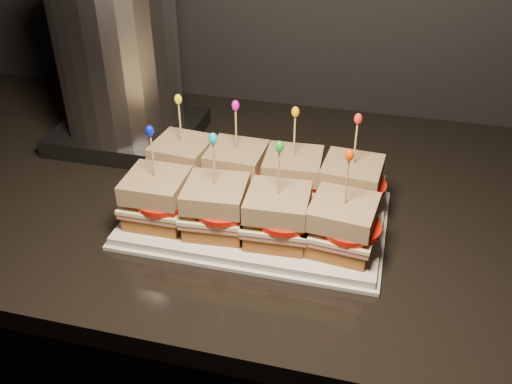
# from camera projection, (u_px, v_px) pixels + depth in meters

# --- Properties ---
(cabinet) EXTENTS (2.15, 0.69, 0.91)m
(cabinet) POSITION_uv_depth(u_px,v_px,m) (248.00, 373.00, 1.25)
(cabinet) COLOR black
(cabinet) RESTS_ON ground
(granite_slab) EXTENTS (2.19, 0.73, 0.03)m
(granite_slab) POSITION_uv_depth(u_px,v_px,m) (246.00, 195.00, 1.00)
(granite_slab) COLOR black
(granite_slab) RESTS_ON cabinet
(platter) EXTENTS (0.39, 0.24, 0.02)m
(platter) POSITION_uv_depth(u_px,v_px,m) (256.00, 216.00, 0.90)
(platter) COLOR silver
(platter) RESTS_ON granite_slab
(platter_rim) EXTENTS (0.40, 0.25, 0.01)m
(platter_rim) POSITION_uv_depth(u_px,v_px,m) (256.00, 219.00, 0.90)
(platter_rim) COLOR silver
(platter_rim) RESTS_ON granite_slab
(sandwich_0_bread_bot) EXTENTS (0.09, 0.09, 0.02)m
(sandwich_0_bread_bot) POSITION_uv_depth(u_px,v_px,m) (184.00, 176.00, 0.96)
(sandwich_0_bread_bot) COLOR brown
(sandwich_0_bread_bot) RESTS_ON platter
(sandwich_0_ham) EXTENTS (0.10, 0.10, 0.01)m
(sandwich_0_ham) POSITION_uv_depth(u_px,v_px,m) (184.00, 168.00, 0.95)
(sandwich_0_ham) COLOR #BD645B
(sandwich_0_ham) RESTS_ON sandwich_0_bread_bot
(sandwich_0_cheese) EXTENTS (0.10, 0.10, 0.01)m
(sandwich_0_cheese) POSITION_uv_depth(u_px,v_px,m) (183.00, 164.00, 0.95)
(sandwich_0_cheese) COLOR beige
(sandwich_0_cheese) RESTS_ON sandwich_0_ham
(sandwich_0_tomato) EXTENTS (0.09, 0.09, 0.01)m
(sandwich_0_tomato) POSITION_uv_depth(u_px,v_px,m) (189.00, 163.00, 0.94)
(sandwich_0_tomato) COLOR red
(sandwich_0_tomato) RESTS_ON sandwich_0_cheese
(sandwich_0_bread_top) EXTENTS (0.10, 0.10, 0.03)m
(sandwich_0_bread_top) POSITION_uv_depth(u_px,v_px,m) (182.00, 150.00, 0.93)
(sandwich_0_bread_top) COLOR #532A11
(sandwich_0_bread_top) RESTS_ON sandwich_0_tomato
(sandwich_0_pick) EXTENTS (0.00, 0.00, 0.09)m
(sandwich_0_pick) POSITION_uv_depth(u_px,v_px,m) (180.00, 125.00, 0.91)
(sandwich_0_pick) COLOR tan
(sandwich_0_pick) RESTS_ON sandwich_0_bread_top
(sandwich_0_frill) EXTENTS (0.01, 0.01, 0.02)m
(sandwich_0_frill) POSITION_uv_depth(u_px,v_px,m) (178.00, 99.00, 0.88)
(sandwich_0_frill) COLOR yellow
(sandwich_0_frill) RESTS_ON sandwich_0_pick
(sandwich_1_bread_bot) EXTENTS (0.09, 0.09, 0.02)m
(sandwich_1_bread_bot) POSITION_uv_depth(u_px,v_px,m) (237.00, 183.00, 0.94)
(sandwich_1_bread_bot) COLOR brown
(sandwich_1_bread_bot) RESTS_ON platter
(sandwich_1_ham) EXTENTS (0.10, 0.09, 0.01)m
(sandwich_1_ham) POSITION_uv_depth(u_px,v_px,m) (237.00, 175.00, 0.93)
(sandwich_1_ham) COLOR #BD645B
(sandwich_1_ham) RESTS_ON sandwich_1_bread_bot
(sandwich_1_cheese) EXTENTS (0.10, 0.10, 0.01)m
(sandwich_1_cheese) POSITION_uv_depth(u_px,v_px,m) (237.00, 171.00, 0.93)
(sandwich_1_cheese) COLOR beige
(sandwich_1_cheese) RESTS_ON sandwich_1_ham
(sandwich_1_tomato) EXTENTS (0.09, 0.09, 0.01)m
(sandwich_1_tomato) POSITION_uv_depth(u_px,v_px,m) (243.00, 170.00, 0.92)
(sandwich_1_tomato) COLOR red
(sandwich_1_tomato) RESTS_ON sandwich_1_cheese
(sandwich_1_bread_top) EXTENTS (0.09, 0.09, 0.03)m
(sandwich_1_bread_top) POSITION_uv_depth(u_px,v_px,m) (237.00, 157.00, 0.91)
(sandwich_1_bread_top) COLOR #532A11
(sandwich_1_bread_top) RESTS_ON sandwich_1_tomato
(sandwich_1_pick) EXTENTS (0.00, 0.00, 0.09)m
(sandwich_1_pick) POSITION_uv_depth(u_px,v_px,m) (236.00, 132.00, 0.89)
(sandwich_1_pick) COLOR tan
(sandwich_1_pick) RESTS_ON sandwich_1_bread_top
(sandwich_1_frill) EXTENTS (0.01, 0.01, 0.02)m
(sandwich_1_frill) POSITION_uv_depth(u_px,v_px,m) (235.00, 105.00, 0.86)
(sandwich_1_frill) COLOR #D112AD
(sandwich_1_frill) RESTS_ON sandwich_1_pick
(sandwich_2_bread_bot) EXTENTS (0.09, 0.09, 0.02)m
(sandwich_2_bread_bot) POSITION_uv_depth(u_px,v_px,m) (292.00, 191.00, 0.92)
(sandwich_2_bread_bot) COLOR brown
(sandwich_2_bread_bot) RESTS_ON platter
(sandwich_2_ham) EXTENTS (0.10, 0.10, 0.01)m
(sandwich_2_ham) POSITION_uv_depth(u_px,v_px,m) (292.00, 182.00, 0.91)
(sandwich_2_ham) COLOR #BD645B
(sandwich_2_ham) RESTS_ON sandwich_2_bread_bot
(sandwich_2_cheese) EXTENTS (0.10, 0.10, 0.01)m
(sandwich_2_cheese) POSITION_uv_depth(u_px,v_px,m) (293.00, 179.00, 0.91)
(sandwich_2_cheese) COLOR beige
(sandwich_2_cheese) RESTS_ON sandwich_2_ham
(sandwich_2_tomato) EXTENTS (0.09, 0.09, 0.01)m
(sandwich_2_tomato) POSITION_uv_depth(u_px,v_px,m) (300.00, 178.00, 0.90)
(sandwich_2_tomato) COLOR red
(sandwich_2_tomato) RESTS_ON sandwich_2_cheese
(sandwich_2_bread_top) EXTENTS (0.09, 0.09, 0.03)m
(sandwich_2_bread_top) POSITION_uv_depth(u_px,v_px,m) (293.00, 164.00, 0.89)
(sandwich_2_bread_top) COLOR #532A11
(sandwich_2_bread_top) RESTS_ON sandwich_2_tomato
(sandwich_2_pick) EXTENTS (0.00, 0.00, 0.09)m
(sandwich_2_pick) POSITION_uv_depth(u_px,v_px,m) (294.00, 139.00, 0.87)
(sandwich_2_pick) COLOR tan
(sandwich_2_pick) RESTS_ON sandwich_2_bread_top
(sandwich_2_frill) EXTENTS (0.01, 0.01, 0.02)m
(sandwich_2_frill) POSITION_uv_depth(u_px,v_px,m) (295.00, 112.00, 0.85)
(sandwich_2_frill) COLOR orange
(sandwich_2_frill) RESTS_ON sandwich_2_pick
(sandwich_3_bread_bot) EXTENTS (0.09, 0.09, 0.02)m
(sandwich_3_bread_bot) POSITION_uv_depth(u_px,v_px,m) (349.00, 199.00, 0.90)
(sandwich_3_bread_bot) COLOR brown
(sandwich_3_bread_bot) RESTS_ON platter
(sandwich_3_ham) EXTENTS (0.10, 0.10, 0.01)m
(sandwich_3_ham) POSITION_uv_depth(u_px,v_px,m) (350.00, 190.00, 0.89)
(sandwich_3_ham) COLOR #BD645B
(sandwich_3_ham) RESTS_ON sandwich_3_bread_bot
(sandwich_3_cheese) EXTENTS (0.10, 0.10, 0.01)m
(sandwich_3_cheese) POSITION_uv_depth(u_px,v_px,m) (351.00, 186.00, 0.89)
(sandwich_3_cheese) COLOR beige
(sandwich_3_cheese) RESTS_ON sandwich_3_ham
(sandwich_3_tomato) EXTENTS (0.09, 0.09, 0.01)m
(sandwich_3_tomato) POSITION_uv_depth(u_px,v_px,m) (359.00, 185.00, 0.88)
(sandwich_3_tomato) COLOR red
(sandwich_3_tomato) RESTS_ON sandwich_3_cheese
(sandwich_3_bread_top) EXTENTS (0.09, 0.09, 0.03)m
(sandwich_3_bread_top) POSITION_uv_depth(u_px,v_px,m) (352.00, 172.00, 0.88)
(sandwich_3_bread_top) COLOR #532A11
(sandwich_3_bread_top) RESTS_ON sandwich_3_tomato
(sandwich_3_pick) EXTENTS (0.00, 0.00, 0.09)m
(sandwich_3_pick) POSITION_uv_depth(u_px,v_px,m) (355.00, 146.00, 0.85)
(sandwich_3_pick) COLOR tan
(sandwich_3_pick) RESTS_ON sandwich_3_bread_top
(sandwich_3_frill) EXTENTS (0.01, 0.01, 0.02)m
(sandwich_3_frill) POSITION_uv_depth(u_px,v_px,m) (358.00, 119.00, 0.83)
(sandwich_3_frill) COLOR red
(sandwich_3_frill) RESTS_ON sandwich_3_pick
(sandwich_4_bread_bot) EXTENTS (0.09, 0.09, 0.02)m
(sandwich_4_bread_bot) POSITION_uv_depth(u_px,v_px,m) (159.00, 213.00, 0.87)
(sandwich_4_bread_bot) COLOR brown
(sandwich_4_bread_bot) RESTS_ON platter
(sandwich_4_ham) EXTENTS (0.10, 0.09, 0.01)m
(sandwich_4_ham) POSITION_uv_depth(u_px,v_px,m) (158.00, 204.00, 0.86)
(sandwich_4_ham) COLOR #BD645B
(sandwich_4_ham) RESTS_ON sandwich_4_bread_bot
(sandwich_4_cheese) EXTENTS (0.10, 0.09, 0.01)m
(sandwich_4_cheese) POSITION_uv_depth(u_px,v_px,m) (158.00, 200.00, 0.86)
(sandwich_4_cheese) COLOR beige
(sandwich_4_cheese) RESTS_ON sandwich_4_ham
(sandwich_4_tomato) EXTENTS (0.09, 0.09, 0.01)m
(sandwich_4_tomato) POSITION_uv_depth(u_px,v_px,m) (163.00, 199.00, 0.85)
(sandwich_4_tomato) COLOR red
(sandwich_4_tomato) RESTS_ON sandwich_4_cheese
(sandwich_4_bread_top) EXTENTS (0.09, 0.09, 0.03)m
(sandwich_4_bread_top) POSITION_uv_depth(u_px,v_px,m) (156.00, 185.00, 0.84)
(sandwich_4_bread_top) COLOR #532A11
(sandwich_4_bread_top) RESTS_ON sandwich_4_tomato
(sandwich_4_pick) EXTENTS (0.00, 0.00, 0.09)m
(sandwich_4_pick) POSITION_uv_depth(u_px,v_px,m) (153.00, 159.00, 0.82)
(sandwich_4_pick) COLOR tan
(sandwich_4_pick) RESTS_ON sandwich_4_bread_top
(sandwich_4_frill) EXTENTS (0.01, 0.01, 0.02)m
(sandwich_4_frill) POSITION_uv_depth(u_px,v_px,m) (150.00, 131.00, 0.79)
(sandwich_4_frill) COLOR #0613DA
(sandwich_4_frill) RESTS_ON sandwich_4_pick
(sandwich_5_bread_bot) EXTENTS (0.09, 0.09, 0.02)m
(sandwich_5_bread_bot) POSITION_uv_depth(u_px,v_px,m) (217.00, 222.00, 0.85)
(sandwich_5_bread_bot) COLOR brown
(sandwich_5_bread_bot) RESTS_ON platter
(sandwich_5_ham) EXTENTS (0.10, 0.10, 0.01)m
(sandwich_5_ham) POSITION_uv_depth(u_px,v_px,m) (216.00, 213.00, 0.84)
(sandwich_5_ham) COLOR #BD645B
(sandwich_5_ham) RESTS_ON sandwich_5_bread_bot
(sandwich_5_cheese) EXTENTS (0.10, 0.10, 0.01)m
(sandwich_5_cheese) POSITION_uv_depth(u_px,v_px,m) (216.00, 209.00, 0.84)
(sandwich_5_cheese) COLOR beige
(sandwich_5_cheese) RESTS_ON sandwich_5_ham
(sandwich_5_tomato) EXTENTS (0.09, 0.09, 0.01)m
(sandwich_5_tomato) POSITION_uv_depth(u_px,v_px,m) (223.00, 208.00, 0.83)
(sandwich_5_tomato) COLOR red
(sandwich_5_tomato) RESTS_ON sandwich_5_cheese
(sandwich_5_bread_top) EXTENTS (0.09, 0.09, 0.03)m
(sandwich_5_bread_top) POSITION_uv_depth(u_px,v_px,m) (216.00, 194.00, 0.82)
(sandwich_5_bread_top) COLOR #532A11
(sandwich_5_bread_top) RESTS_ON sandwich_5_tomato
(sandwich_5_pick) EXTENTS (0.00, 0.00, 0.09)m
(sandwich_5_pick) POSITION_uv_depth(u_px,v_px,m) (214.00, 167.00, 0.80)
(sandwich_5_pick) COLOR tan
(sandwich_5_pick) RESTS_ON sandwich_5_bread_top
(sandwich_5_frill) EXTENTS (0.01, 0.01, 0.02)m
(sandwich_5_frill) POSITION_uv_depth(u_px,v_px,m) (213.00, 139.00, 0.77)
(sandwich_5_frill) COLOR #15AFC6
(sandwich_5_frill) RESTS_ON sandwich_5_pick
(sandwich_6_bread_bot) EXTENTS (0.09, 0.09, 0.02)m
(sandwich_6_bread_bot) POSITION_uv_depth(u_px,v_px,m) (277.00, 231.00, 0.83)
(sandwich_6_bread_bot) COLOR brown
(sandwich_6_bread_bot) RESTS_ON platter
(sandwich_6_ham) EXTENTS (0.10, 0.10, 0.01)m
(sandwich_6_ham) POSITION_uv_depth(u_px,v_px,m) (278.00, 222.00, 0.82)
(sandwich_6_ham) COLOR #BD645B
(sandwich_6_ham) RESTS_ON sandwich_6_bread_bot
(sandwich_6_cheese) EXTENTS (0.10, 0.10, 0.01)m
(sandwich_6_cheese) POSITION_uv_depth(u_px,v_px,m) (278.00, 218.00, 0.82)
(sandwich_6_cheese) COLOR beige
(sandwich_6_cheese) RESTS_ON sandwich_6_ham
(sandwich_6_tomato) EXTENTS (0.09, 0.09, 0.01)m
(sandwich_6_tomato) POSITION_uv_depth(u_px,v_px,m) (285.00, 217.00, 0.81)
(sandwich_6_tomato) COLOR red
(sandwich_6_tomato) RESTS_ON sandwich_6_cheese
(sandwich_6_bread_top) EXTENTS (0.09, 0.09, 0.03)m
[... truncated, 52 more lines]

